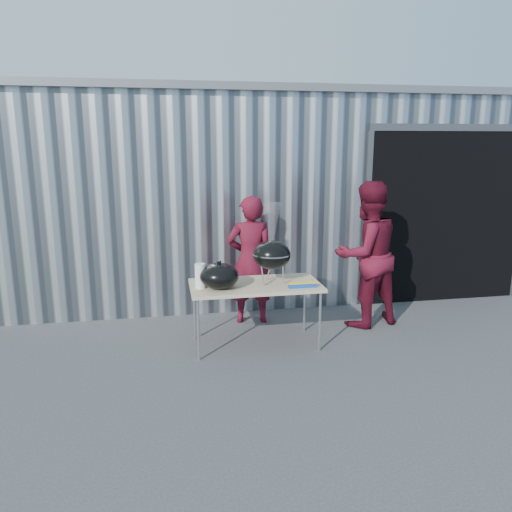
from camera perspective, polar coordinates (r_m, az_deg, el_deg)
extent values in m
plane|color=#3C3C3F|center=(5.54, -1.45, -12.22)|extent=(80.00, 80.00, 0.00)
cube|color=silver|center=(9.82, -1.25, 7.95)|extent=(8.00, 6.00, 3.00)
cube|color=slate|center=(9.81, -1.30, 17.01)|extent=(8.20, 6.20, 0.10)
cube|color=black|center=(8.37, 18.81, 4.67)|extent=(2.40, 1.20, 2.50)
cube|color=#4C4C51|center=(7.81, 21.60, 13.50)|extent=(2.52, 0.08, 0.10)
cube|color=tan|center=(5.78, -0.08, -3.39)|extent=(1.50, 0.75, 0.04)
cylinder|color=silver|center=(5.53, -6.61, -8.38)|extent=(0.03, 0.03, 0.71)
cylinder|color=silver|center=(5.77, 7.30, -7.45)|extent=(0.03, 0.03, 0.71)
cylinder|color=silver|center=(6.12, -7.03, -6.25)|extent=(0.03, 0.03, 0.71)
cylinder|color=silver|center=(6.34, 5.57, -5.52)|extent=(0.03, 0.03, 0.71)
ellipsoid|color=black|center=(5.72, 1.82, 0.14)|extent=(0.43, 0.43, 0.33)
cylinder|color=silver|center=(5.72, 1.82, 0.25)|extent=(0.44, 0.44, 0.02)
cylinder|color=silver|center=(5.72, 1.82, 0.38)|extent=(0.42, 0.42, 0.01)
cylinder|color=silver|center=(5.91, 1.51, -1.63)|extent=(0.02, 0.02, 0.24)
cylinder|color=silver|center=(5.68, 0.76, -2.21)|extent=(0.02, 0.02, 0.24)
cylinder|color=silver|center=(5.74, 3.14, -2.09)|extent=(0.02, 0.02, 0.24)
cylinder|color=#D06D4A|center=(5.69, 0.49, 0.46)|extent=(0.02, 0.14, 0.02)
cylinder|color=#D06D4A|center=(5.69, 0.82, 0.47)|extent=(0.02, 0.14, 0.02)
cylinder|color=#D06D4A|center=(5.70, 1.16, 0.49)|extent=(0.02, 0.14, 0.02)
cylinder|color=#D06D4A|center=(5.71, 1.49, 0.50)|extent=(0.02, 0.14, 0.02)
cylinder|color=#D06D4A|center=(5.71, 1.82, 0.51)|extent=(0.02, 0.14, 0.02)
cylinder|color=#D06D4A|center=(5.72, 2.15, 0.53)|extent=(0.02, 0.14, 0.02)
cylinder|color=#D06D4A|center=(5.73, 2.48, 0.54)|extent=(0.02, 0.14, 0.02)
cylinder|color=#D06D4A|center=(5.74, 2.81, 0.55)|extent=(0.02, 0.14, 0.02)
cylinder|color=#D06D4A|center=(5.74, 3.14, 0.57)|extent=(0.02, 0.14, 0.02)
cone|color=silver|center=(5.66, 1.84, 3.34)|extent=(0.20, 0.20, 0.55)
ellipsoid|color=black|center=(5.58, -4.22, -2.29)|extent=(0.44, 0.44, 0.29)
cylinder|color=black|center=(5.54, -4.25, -0.71)|extent=(0.05, 0.05, 0.03)
cylinder|color=white|center=(5.61, -6.38, -2.28)|extent=(0.12, 0.12, 0.28)
cube|color=white|center=(5.87, -5.70, -2.50)|extent=(0.20, 0.15, 0.10)
cube|color=#183FA1|center=(5.64, 5.34, -3.38)|extent=(0.32, 0.06, 0.05)
cube|color=yellow|center=(5.64, 5.35, -3.08)|extent=(0.32, 0.06, 0.01)
imported|color=#550E1E|center=(6.52, -0.64, -0.46)|extent=(0.65, 0.47, 1.69)
imported|color=#550E1E|center=(6.56, 12.49, 0.17)|extent=(1.07, 0.92, 1.88)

